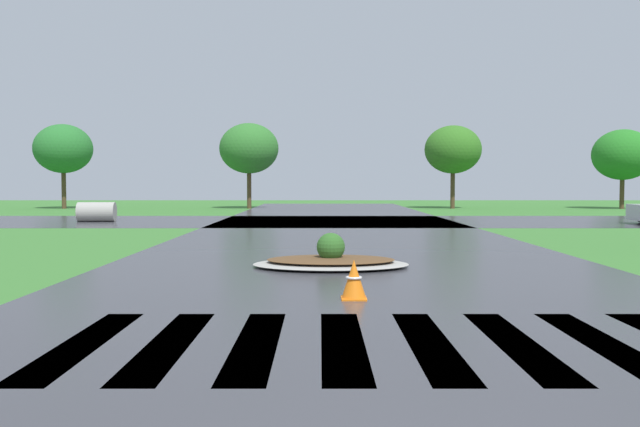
# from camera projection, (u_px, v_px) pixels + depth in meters

# --- Properties ---
(asphalt_roadway) EXTENTS (10.09, 80.00, 0.01)m
(asphalt_roadway) POSITION_uv_depth(u_px,v_px,m) (354.00, 268.00, 13.30)
(asphalt_roadway) COLOR #35353A
(asphalt_roadway) RESTS_ON ground
(asphalt_cross_road) EXTENTS (90.00, 9.08, 0.01)m
(asphalt_cross_road) POSITION_uv_depth(u_px,v_px,m) (335.00, 221.00, 29.25)
(asphalt_cross_road) COLOR #35353A
(asphalt_cross_road) RESTS_ON ground
(crosswalk_stripes) EXTENTS (6.75, 3.14, 0.01)m
(crosswalk_stripes) POSITION_uv_depth(u_px,v_px,m) (385.00, 343.00, 7.07)
(crosswalk_stripes) COLOR white
(crosswalk_stripes) RESTS_ON ground
(median_island) EXTENTS (3.08, 2.00, 0.68)m
(median_island) POSITION_uv_depth(u_px,v_px,m) (330.00, 260.00, 13.41)
(median_island) COLOR #9E9B93
(median_island) RESTS_ON ground
(drainage_pipe_stack) EXTENTS (1.59, 0.95, 0.83)m
(drainage_pipe_stack) POSITION_uv_depth(u_px,v_px,m) (96.00, 212.00, 28.81)
(drainage_pipe_stack) COLOR #9E9B93
(drainage_pipe_stack) RESTS_ON ground
(traffic_cone) EXTENTS (0.37, 0.37, 0.57)m
(traffic_cone) POSITION_uv_depth(u_px,v_px,m) (353.00, 280.00, 9.70)
(traffic_cone) COLOR orange
(traffic_cone) RESTS_ON ground
(background_treeline) EXTENTS (38.99, 4.28, 5.43)m
(background_treeline) POSITION_uv_depth(u_px,v_px,m) (348.00, 151.00, 43.03)
(background_treeline) COLOR #4C3823
(background_treeline) RESTS_ON ground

